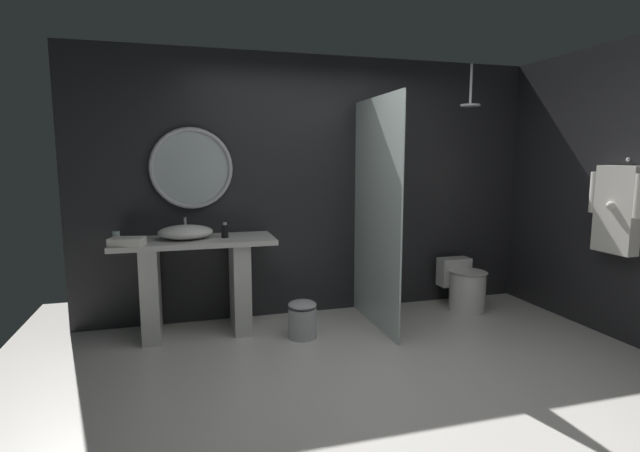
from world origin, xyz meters
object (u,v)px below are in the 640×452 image
Objects in this scene: soap_dispenser at (225,231)px; hanging_bathrobe at (618,206)px; round_wall_mirror at (192,168)px; rain_shower_head at (470,100)px; toilet at (464,286)px; folded_hand_towel at (127,242)px; vessel_sink at (186,232)px; tumbler_cup at (116,237)px; waste_bin at (302,319)px.

soap_dispenser is 3.42m from hanging_bathrobe.
round_wall_mirror is 2.77m from rain_shower_head.
hanging_bathrobe is (0.81, -1.02, -0.96)m from rain_shower_head.
folded_hand_towel is (-3.28, -0.14, 0.66)m from toilet.
vessel_sink is at bearing 176.56° from soap_dispenser.
soap_dispenser is (0.91, 0.03, 0.01)m from tumbler_cup.
hanging_bathrobe is 4.14m from folded_hand_towel.
folded_hand_towel is at bearing -56.51° from tumbler_cup.
tumbler_cup is (-0.57, -0.05, -0.01)m from vessel_sink.
vessel_sink is 0.63m from round_wall_mirror.
round_wall_mirror is 0.93× the size of hanging_bathrobe.
round_wall_mirror is 1.87× the size of rain_shower_head.
tumbler_cup is 0.30× the size of waste_bin.
round_wall_mirror is at bearing 143.58° from waste_bin.
soap_dispenser is at bearing -3.44° from vessel_sink.
waste_bin is at bearing -30.57° from soap_dispenser.
folded_hand_towel is at bearing -167.30° from soap_dispenser.
round_wall_mirror is at bearing 170.91° from rain_shower_head.
round_wall_mirror reaches higher than folded_hand_towel.
tumbler_cup is at bearing -174.73° from vessel_sink.
tumbler_cup is 1.75m from waste_bin.
hanging_bathrobe reaches higher than toilet.
soap_dispenser is 2.57m from toilet.
soap_dispenser is 0.25× the size of toilet.
vessel_sink is 4.67× the size of tumbler_cup.
vessel_sink is 0.51m from folded_hand_towel.
soap_dispenser reaches higher than toilet.
vessel_sink reaches higher than tumbler_cup.
folded_hand_towel is (-0.47, -0.20, -0.03)m from vessel_sink.
round_wall_mirror is at bearing 132.68° from soap_dispenser.
rain_shower_head is (2.66, -0.43, 0.65)m from round_wall_mirror.
rain_shower_head is at bearing -1.81° from tumbler_cup.
rain_shower_head is at bearing 0.83° from folded_hand_towel.
waste_bin is (-1.84, -0.32, -0.08)m from toilet.
round_wall_mirror is 0.93m from folded_hand_towel.
round_wall_mirror reaches higher than soap_dispenser.
toilet is at bearing -1.37° from vessel_sink.
tumbler_cup is at bearing 167.57° from waste_bin.
toilet is (2.74, -0.34, -1.25)m from round_wall_mirror.
hanging_bathrobe is 2.88m from waste_bin.
soap_dispenser is at bearing 176.74° from rain_shower_head.
toilet is at bearing -0.25° from tumbler_cup.
soap_dispenser is at bearing 178.92° from toilet.
vessel_sink is 3.00m from rain_shower_head.
round_wall_mirror reaches higher than toilet.
toilet is (3.38, -0.01, -0.68)m from tumbler_cup.
rain_shower_head reaches higher than vessel_sink.
vessel_sink is 1.40× the size of waste_bin.
waste_bin is at bearing -172.41° from rain_shower_head.
tumbler_cup is at bearing 164.73° from hanging_bathrobe.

